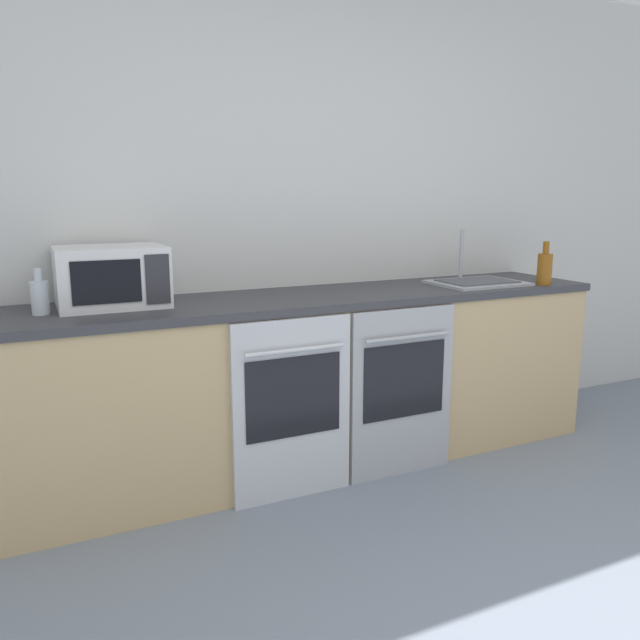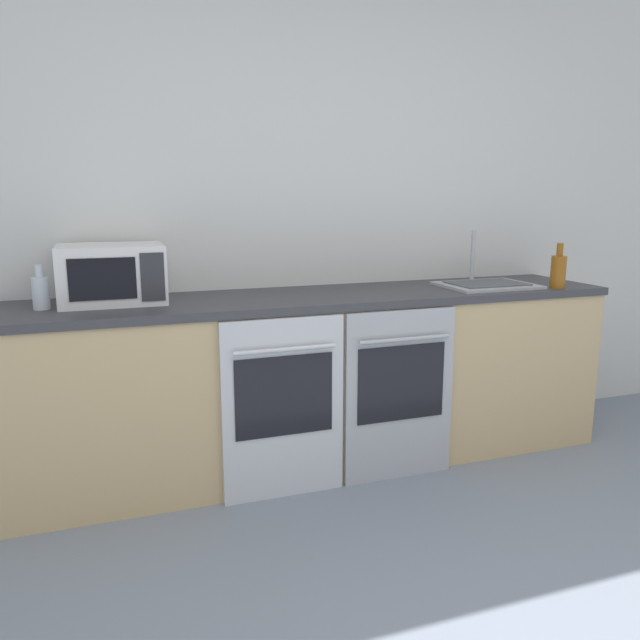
# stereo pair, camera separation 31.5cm
# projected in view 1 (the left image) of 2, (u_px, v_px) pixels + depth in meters

# --- Properties ---
(wall_back) EXTENTS (10.00, 0.06, 2.60)m
(wall_back) POSITION_uv_depth(u_px,v_px,m) (293.00, 209.00, 3.34)
(wall_back) COLOR silver
(wall_back) RESTS_ON ground_plane
(counter_back) EXTENTS (3.07, 0.63, 0.89)m
(counter_back) POSITION_uv_depth(u_px,v_px,m) (320.00, 379.00, 3.21)
(counter_back) COLOR tan
(counter_back) RESTS_ON ground_plane
(oven_left) EXTENTS (0.57, 0.06, 0.84)m
(oven_left) POSITION_uv_depth(u_px,v_px,m) (293.00, 409.00, 2.81)
(oven_left) COLOR silver
(oven_left) RESTS_ON ground_plane
(oven_right) EXTENTS (0.57, 0.06, 0.84)m
(oven_right) POSITION_uv_depth(u_px,v_px,m) (402.00, 391.00, 3.06)
(oven_right) COLOR #A8AAAF
(oven_right) RESTS_ON ground_plane
(microwave) EXTENTS (0.46, 0.37, 0.27)m
(microwave) POSITION_uv_depth(u_px,v_px,m) (111.00, 276.00, 2.76)
(microwave) COLOR silver
(microwave) RESTS_ON counter_back
(bottle_amber) EXTENTS (0.08, 0.08, 0.24)m
(bottle_amber) POSITION_uv_depth(u_px,v_px,m) (545.00, 268.00, 3.43)
(bottle_amber) COLOR #8C5114
(bottle_amber) RESTS_ON counter_back
(bottle_clear) EXTENTS (0.07, 0.07, 0.19)m
(bottle_clear) POSITION_uv_depth(u_px,v_px,m) (40.00, 296.00, 2.57)
(bottle_clear) COLOR silver
(bottle_clear) RESTS_ON counter_back
(sink) EXTENTS (0.49, 0.38, 0.29)m
(sink) POSITION_uv_depth(u_px,v_px,m) (476.00, 281.00, 3.47)
(sink) COLOR #A8AAAF
(sink) RESTS_ON counter_back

